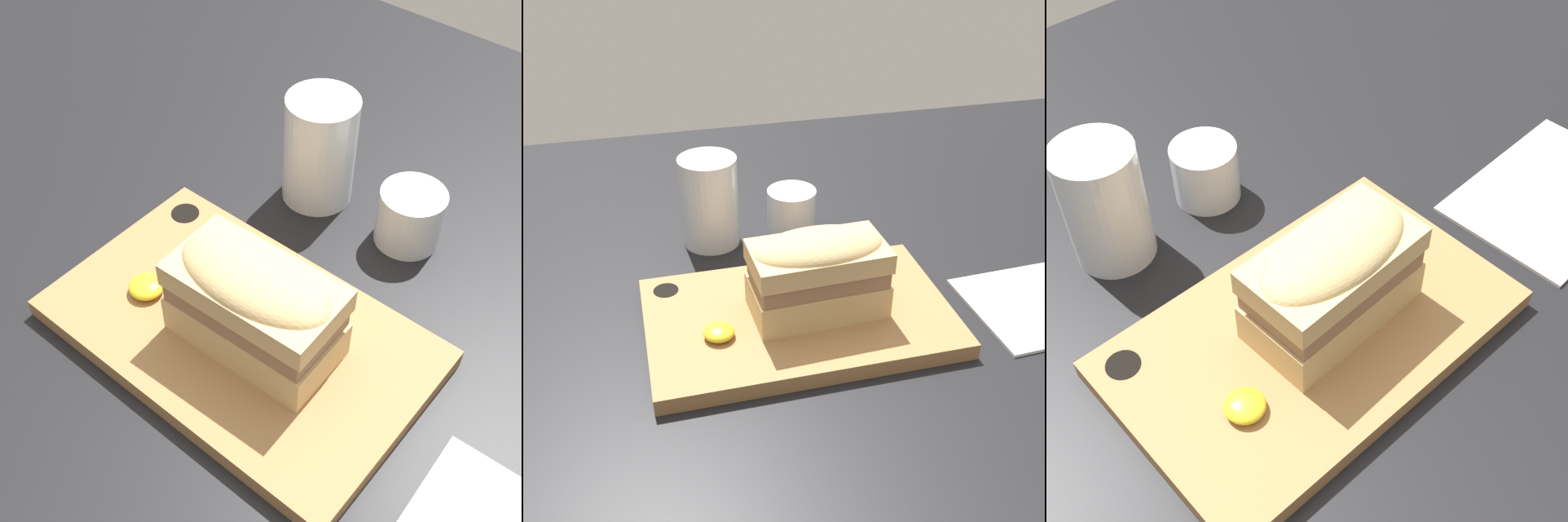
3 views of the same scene
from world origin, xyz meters
TOP-DOWN VIEW (x-y plane):
  - dining_table at (0.00, 0.00)cm, footprint 172.57×119.08cm
  - serving_board at (5.13, -3.43)cm, footprint 34.40×21.21cm
  - sandwich at (7.32, -3.70)cm, footprint 15.11×8.48cm
  - mustard_dollop at (-4.26, -5.96)cm, footprint 3.37×3.37cm
  - water_glass at (-1.51, 17.38)cm, footprint 7.77×7.77cm
  - wine_glass at (9.97, 17.74)cm, footprint 6.84×6.84cm

SIDE VIEW (x-z plane):
  - dining_table at x=0.00cm, z-range 0.00..2.00cm
  - serving_board at x=5.13cm, z-range 1.98..3.97cm
  - mustard_dollop at x=-4.26cm, z-range 3.94..5.29cm
  - wine_glass at x=9.97cm, z-range 1.84..8.08cm
  - water_glass at x=-1.51cm, z-range 1.17..13.60cm
  - sandwich at x=7.32cm, z-range 4.31..14.14cm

